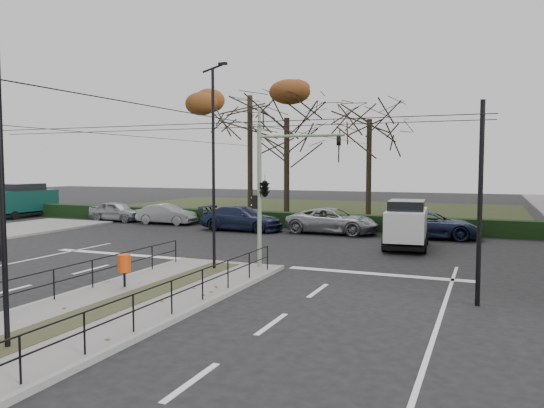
{
  "coord_description": "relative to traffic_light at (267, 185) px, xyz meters",
  "views": [
    {
      "loc": [
        9.84,
        -14.47,
        4.1
      ],
      "look_at": [
        0.6,
        7.98,
        2.35
      ],
      "focal_mm": 35.0,
      "sensor_mm": 36.0,
      "label": 1
    }
  ],
  "objects": [
    {
      "name": "parked_car_fifth",
      "position": [
        5.02,
        12.09,
        -2.6
      ],
      "size": [
        5.59,
        2.9,
        1.5
      ],
      "primitive_type": "imported",
      "rotation": [
        0.0,
        0.0,
        1.65
      ],
      "color": "#1C2441",
      "rests_on": "ground"
    },
    {
      "name": "rust_tree",
      "position": [
        -10.51,
        21.27,
        6.55
      ],
      "size": [
        9.54,
        9.54,
        12.9
      ],
      "color": "black",
      "rests_on": "park"
    },
    {
      "name": "streetlamp_median_far",
      "position": [
        -1.73,
        -1.1,
        0.77
      ],
      "size": [
        0.65,
        0.13,
        7.82
      ],
      "color": "black",
      "rests_on": "median_island"
    },
    {
      "name": "park",
      "position": [
        -7.82,
        27.5,
        -3.3
      ],
      "size": [
        38.0,
        26.0,
        0.1
      ],
      "primitive_type": "cube",
      "color": "#253018",
      "rests_on": "ground"
    },
    {
      "name": "bare_tree_near",
      "position": [
        -6.82,
        20.15,
        3.94
      ],
      "size": [
        7.59,
        7.59,
        10.31
      ],
      "color": "black",
      "rests_on": "park"
    },
    {
      "name": "litter_bin",
      "position": [
        -2.97,
        -4.98,
        -2.44
      ],
      "size": [
        0.42,
        0.42,
        1.07
      ],
      "color": "black",
      "rests_on": "median_island"
    },
    {
      "name": "hedge",
      "position": [
        -7.82,
        14.1,
        -2.85
      ],
      "size": [
        38.0,
        1.0,
        1.0
      ],
      "primitive_type": "cube",
      "color": "black",
      "rests_on": "ground"
    },
    {
      "name": "ground",
      "position": [
        -1.82,
        -4.5,
        -3.35
      ],
      "size": [
        140.0,
        140.0,
        0.0
      ],
      "primitive_type": "plane",
      "color": "black",
      "rests_on": "ground"
    },
    {
      "name": "traffic_light",
      "position": [
        0.0,
        0.0,
        0.0
      ],
      "size": [
        3.77,
        2.12,
        5.51
      ],
      "color": "gray",
      "rests_on": "median_island"
    },
    {
      "name": "parked_car_fourth",
      "position": [
        -0.75,
        12.05,
        -2.58
      ],
      "size": [
        5.61,
        2.73,
        1.54
      ],
      "primitive_type": "imported",
      "rotation": [
        0.0,
        0.0,
        1.54
      ],
      "color": "#929599",
      "rests_on": "ground"
    },
    {
      "name": "bare_tree_center",
      "position": [
        -1.2,
        24.37,
        3.99
      ],
      "size": [
        7.95,
        7.95,
        10.38
      ],
      "color": "black",
      "rests_on": "park"
    },
    {
      "name": "parked_car_third",
      "position": [
        -6.49,
        11.25,
        -2.57
      ],
      "size": [
        5.4,
        2.31,
        1.55
      ],
      "primitive_type": "imported",
      "rotation": [
        0.0,
        0.0,
        1.54
      ],
      "color": "#1C2441",
      "rests_on": "ground"
    },
    {
      "name": "catenary",
      "position": [
        -1.82,
        -2.88,
        0.07
      ],
      "size": [
        20.0,
        34.0,
        6.0
      ],
      "color": "black",
      "rests_on": "ground"
    },
    {
      "name": "streetlamp_median_near",
      "position": [
        -1.64,
        -10.69,
        0.89
      ],
      "size": [
        0.67,
        0.14,
        8.07
      ],
      "color": "black",
      "rests_on": "median_island"
    },
    {
      "name": "parked_car_second",
      "position": [
        -13.0,
        12.6,
        -2.65
      ],
      "size": [
        4.31,
        1.6,
        1.41
      ],
      "primitive_type": "imported",
      "rotation": [
        0.0,
        0.0,
        1.6
      ],
      "color": "#929599",
      "rests_on": "ground"
    },
    {
      "name": "green_van",
      "position": [
        -26.51,
        12.64,
        -1.96
      ],
      "size": [
        2.29,
        5.5,
        2.69
      ],
      "color": "#0B312C",
      "rests_on": "ground"
    },
    {
      "name": "median_railing",
      "position": [
        -1.82,
        -7.1,
        -2.37
      ],
      "size": [
        4.14,
        13.24,
        0.92
      ],
      "color": "black",
      "rests_on": "median_island"
    },
    {
      "name": "white_van",
      "position": [
        4.24,
        7.82,
        -2.1
      ],
      "size": [
        2.33,
        4.6,
        2.4
      ],
      "color": "white",
      "rests_on": "ground"
    },
    {
      "name": "median_island",
      "position": [
        -1.82,
        -7.0,
        -3.28
      ],
      "size": [
        4.4,
        15.0,
        0.14
      ],
      "primitive_type": "cube",
      "color": "slate",
      "rests_on": "ground"
    },
    {
      "name": "parked_car_first",
      "position": [
        -17.6,
        12.9,
        -2.61
      ],
      "size": [
        4.37,
        1.85,
        1.48
      ],
      "primitive_type": "imported",
      "rotation": [
        0.0,
        0.0,
        1.55
      ],
      "color": "#929599",
      "rests_on": "ground"
    }
  ]
}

